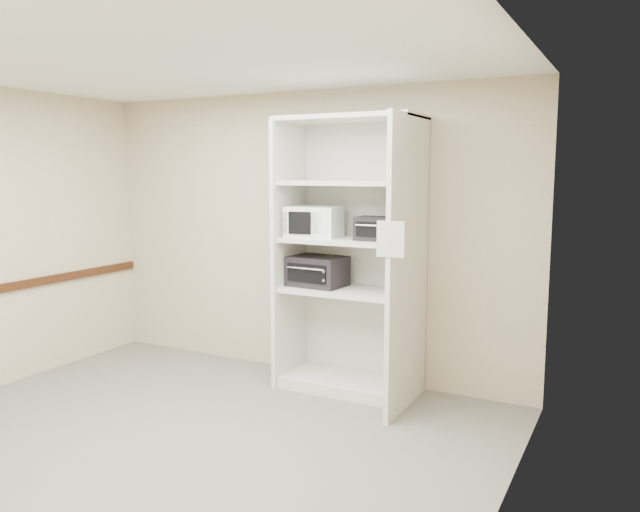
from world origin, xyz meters
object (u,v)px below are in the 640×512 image
at_px(toaster_oven_lower, 318,271).
at_px(toaster_oven_upper, 378,229).
at_px(microwave, 314,222).
at_px(shelving_unit, 354,265).

bearing_deg(toaster_oven_lower, toaster_oven_upper, -0.01).
relative_size(microwave, toaster_oven_upper, 1.31).
xyz_separation_m(microwave, toaster_oven_lower, (0.01, 0.05, -0.45)).
height_order(shelving_unit, toaster_oven_lower, shelving_unit).
bearing_deg(shelving_unit, toaster_oven_lower, -179.82).
distance_m(shelving_unit, toaster_oven_upper, 0.41).
bearing_deg(shelving_unit, microwave, -172.86).
relative_size(shelving_unit, toaster_oven_upper, 6.98).
height_order(toaster_oven_upper, toaster_oven_lower, toaster_oven_upper).
xyz_separation_m(shelving_unit, toaster_oven_lower, (-0.36, -0.00, -0.08)).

